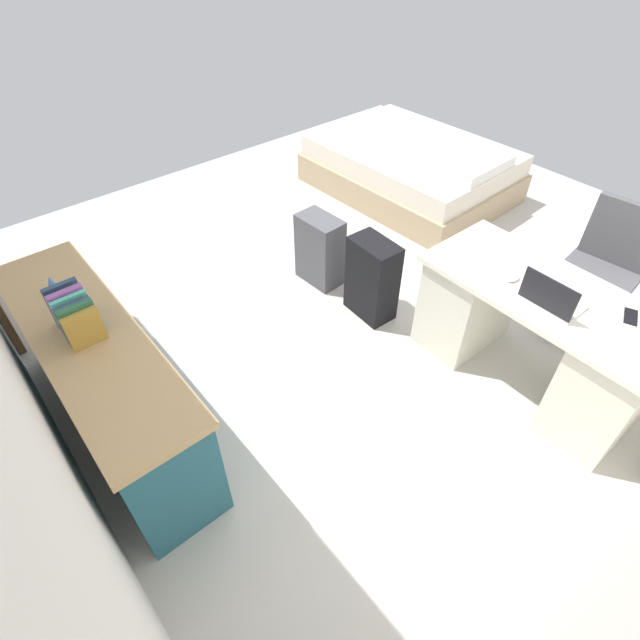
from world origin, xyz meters
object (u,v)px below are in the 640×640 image
object	(u,v)px
suitcase_black	(372,279)
suitcase_spare_grey	(320,250)
bed	(412,169)
laptop	(551,298)
cell_phone_near_laptop	(631,317)
desk	(533,335)
credenza	(107,382)
figurine_small	(52,285)
computer_mouse	(513,278)
office_chair	(597,279)

from	to	relation	value
suitcase_black	suitcase_spare_grey	world-z (taller)	suitcase_black
bed	suitcase_spare_grey	xyz separation A→B (m)	(-0.55, 1.67, 0.04)
laptop	cell_phone_near_laptop	world-z (taller)	laptop
desk	credenza	world-z (taller)	credenza
desk	figurine_small	world-z (taller)	figurine_small
computer_mouse	suitcase_spare_grey	bearing A→B (deg)	11.00
suitcase_spare_grey	suitcase_black	bearing A→B (deg)	-179.56
suitcase_spare_grey	office_chair	bearing A→B (deg)	-148.50
credenza	figurine_small	distance (m)	0.61
desk	suitcase_black	world-z (taller)	desk
suitcase_spare_grey	laptop	world-z (taller)	laptop
suitcase_black	laptop	bearing A→B (deg)	-168.03
desk	bed	world-z (taller)	desk
credenza	suitcase_black	distance (m)	1.88
suitcase_black	computer_mouse	world-z (taller)	computer_mouse
bed	computer_mouse	world-z (taller)	computer_mouse
suitcase_spare_grey	figurine_small	size ratio (longest dim) A/B	5.16
credenza	laptop	world-z (taller)	laptop
suitcase_black	laptop	world-z (taller)	laptop
bed	suitcase_spare_grey	size ratio (longest dim) A/B	3.42
suitcase_spare_grey	bed	bearing A→B (deg)	-74.79
desk	office_chair	size ratio (longest dim) A/B	1.54
desk	suitcase_spare_grey	bearing A→B (deg)	11.61
desk	laptop	bearing A→B (deg)	115.03
laptop	computer_mouse	xyz separation A→B (m)	(0.26, -0.04, -0.03)
desk	figurine_small	bearing A→B (deg)	51.08
computer_mouse	figurine_small	xyz separation A→B (m)	(1.55, 2.09, 0.07)
credenza	suitcase_spare_grey	world-z (taller)	credenza
figurine_small	cell_phone_near_laptop	bearing A→B (deg)	-133.04
laptop	cell_phone_near_laptop	size ratio (longest dim) A/B	2.30
laptop	figurine_small	world-z (taller)	laptop
suitcase_spare_grey	figurine_small	bearing A→B (deg)	83.87
office_chair	laptop	bearing A→B (deg)	94.32
suitcase_black	figurine_small	size ratio (longest dim) A/B	5.65
credenza	laptop	xyz separation A→B (m)	(-1.37, -2.05, 0.40)
credenza	computer_mouse	xyz separation A→B (m)	(-1.11, -2.09, 0.36)
bed	cell_phone_near_laptop	xyz separation A→B (m)	(-2.59, 1.21, 0.49)
office_chair	computer_mouse	world-z (taller)	office_chair
laptop	figurine_small	size ratio (longest dim) A/B	2.84
desk	bed	xyz separation A→B (m)	(2.19, -1.34, -0.14)
cell_phone_near_laptop	credenza	bearing A→B (deg)	30.37
credenza	suitcase_spare_grey	xyz separation A→B (m)	(0.33, -1.83, -0.10)
office_chair	bed	size ratio (longest dim) A/B	0.48
laptop	suitcase_black	bearing A→B (deg)	9.13
laptop	figurine_small	bearing A→B (deg)	48.57
bed	figurine_small	xyz separation A→B (m)	(-0.44, 3.50, 0.57)
suitcase_black	desk	bearing A→B (deg)	-161.55
computer_mouse	cell_phone_near_laptop	size ratio (longest dim) A/B	0.74
office_chair	computer_mouse	bearing A→B (deg)	77.40
cell_phone_near_laptop	laptop	bearing A→B (deg)	13.45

